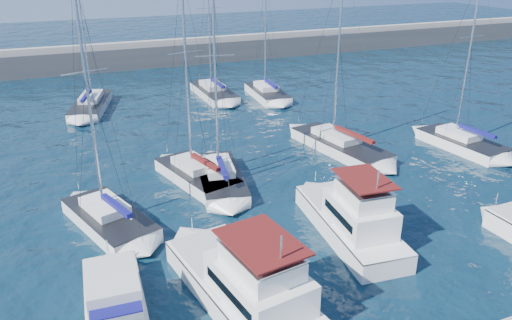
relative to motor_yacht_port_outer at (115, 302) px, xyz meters
name	(u,v)px	position (x,y,z in m)	size (l,w,h in m)	color
ground	(330,235)	(12.75, 2.59, -0.94)	(220.00, 220.00, 0.00)	black
breakwater	(151,57)	(12.75, 54.59, 0.11)	(160.00, 6.00, 4.45)	#424244
motor_yacht_port_outer	(115,302)	(0.00, 0.00, 0.00)	(3.00, 6.74, 3.20)	silver
motor_yacht_port_inner	(250,290)	(5.88, -1.76, 0.19)	(5.30, 11.03, 4.69)	white
motor_yacht_stbd_inner	(353,221)	(13.77, 1.84, 0.19)	(4.10, 9.61, 4.69)	white
sailboat_mid_a	(109,219)	(0.81, 8.63, -0.41)	(5.27, 8.00, 15.17)	white
sailboat_mid_b	(197,175)	(7.55, 12.84, -0.41)	(4.89, 8.01, 14.87)	silver
sailboat_mid_c	(220,178)	(8.95, 11.67, -0.42)	(4.33, 8.40, 14.63)	white
sailboat_mid_d	(340,145)	(20.34, 14.04, -0.43)	(4.76, 10.12, 15.29)	silver
sailboat_mid_e	(462,143)	(30.22, 10.55, -0.41)	(3.93, 7.95, 14.84)	white
sailboat_back_a	(91,105)	(2.19, 34.32, -0.44)	(5.53, 9.93, 14.21)	silver
sailboat_back_b	(214,92)	(15.77, 34.14, -0.42)	(3.35, 8.86, 15.66)	silver
sailboat_back_c	(267,93)	(21.28, 31.40, -0.43)	(3.63, 8.12, 13.74)	white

